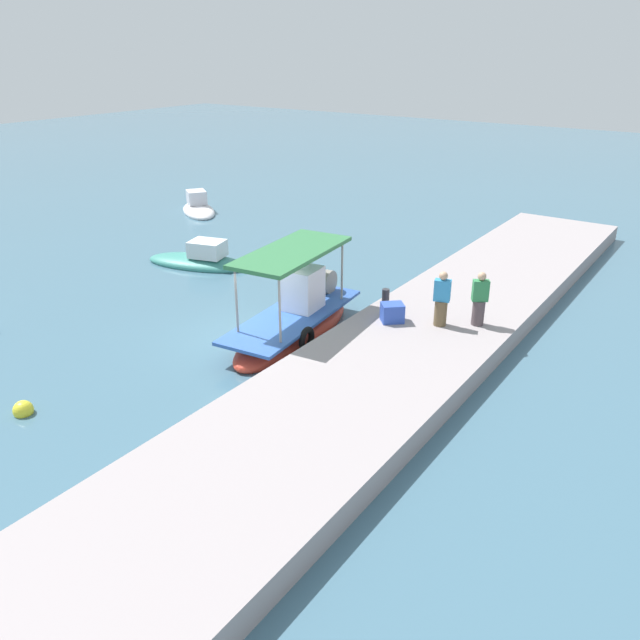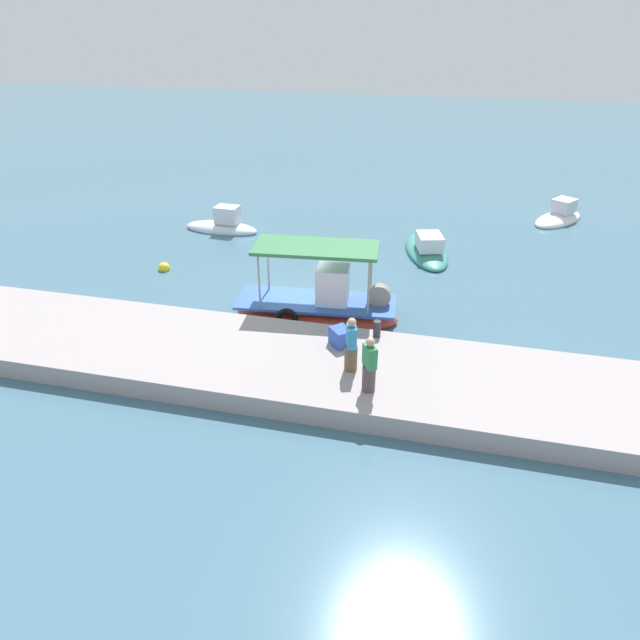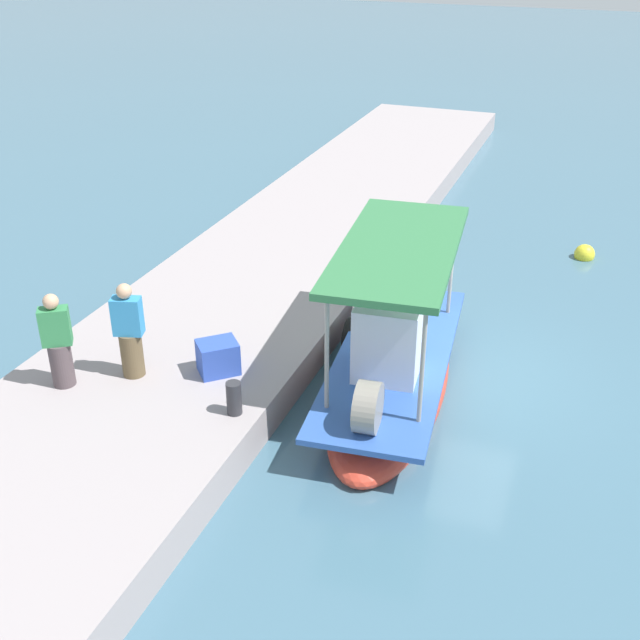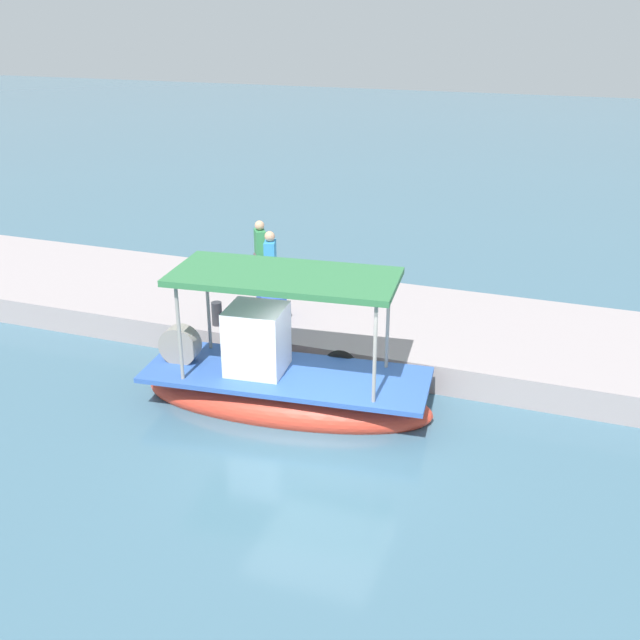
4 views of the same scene
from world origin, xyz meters
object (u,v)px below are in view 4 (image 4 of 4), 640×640
at_px(fisherman_by_crate, 260,254).
at_px(mooring_bollard, 217,314).
at_px(main_fishing_boat, 282,383).
at_px(fisherman_near_bollard, 270,267).
at_px(cargo_crate, 272,306).

xyz_separation_m(fisherman_by_crate, mooring_bollard, (-0.24, 3.00, -0.47)).
height_order(fisherman_by_crate, mooring_bollard, fisherman_by_crate).
distance_m(main_fishing_boat, fisherman_by_crate, 5.59).
distance_m(main_fishing_boat, mooring_bollard, 3.04).
xyz_separation_m(main_fishing_boat, fisherman_by_crate, (2.61, -4.87, 0.89)).
relative_size(fisherman_near_bollard, cargo_crate, 2.57).
relative_size(fisherman_by_crate, cargo_crate, 2.52).
distance_m(fisherman_near_bollard, fisherman_by_crate, 1.13).
distance_m(fisherman_near_bollard, mooring_bollard, 2.20).
relative_size(main_fishing_boat, cargo_crate, 9.18).
height_order(fisherman_near_bollard, fisherman_by_crate, fisherman_near_bollard).
xyz_separation_m(main_fishing_boat, fisherman_near_bollard, (1.93, -3.96, 0.91)).
bearing_deg(fisherman_near_bollard, main_fishing_boat, 115.99).
distance_m(mooring_bollard, cargo_crate, 1.29).
bearing_deg(mooring_bollard, cargo_crate, -141.76).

